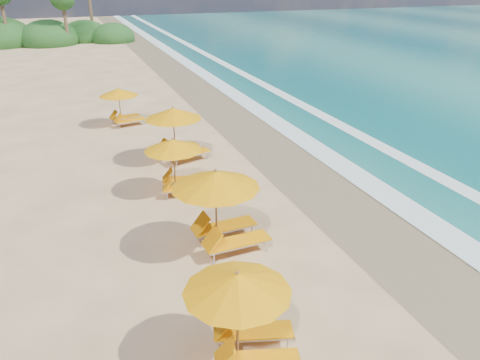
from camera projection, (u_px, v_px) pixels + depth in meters
name	position (u px, v px, depth m)	size (l,w,h in m)	color
ground	(240.00, 212.00, 16.12)	(160.00, 160.00, 0.00)	#D5B07D
wet_sand	(341.00, 194.00, 17.40)	(4.00, 160.00, 0.01)	olive
surf_foam	(402.00, 183.00, 18.25)	(4.00, 160.00, 0.01)	white
station_1	(246.00, 311.00, 9.52)	(2.81, 2.73, 2.24)	olive
station_2	(222.00, 204.00, 13.50)	(2.85, 2.66, 2.56)	olive
station_3	(179.00, 162.00, 17.11)	(2.57, 2.46, 2.13)	olive
station_4	(178.00, 130.00, 20.03)	(3.05, 2.97, 2.42)	olive
station_5	(122.00, 104.00, 24.80)	(2.48, 2.38, 2.05)	olive
treeline	(10.00, 36.00, 51.51)	(25.80, 8.80, 9.74)	#163D14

